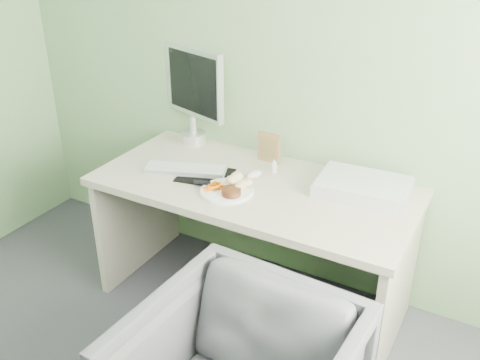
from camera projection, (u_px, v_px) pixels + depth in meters
The scene contains 14 objects.
wall_back at pixel (290, 43), 2.67m from camera, with size 3.50×3.50×0.00m, color gray.
desk at pixel (253, 215), 2.74m from camera, with size 1.60×0.75×0.73m.
plate at pixel (227, 191), 2.57m from camera, with size 0.26×0.26×0.01m, color white.
steak at pixel (231, 192), 2.52m from camera, with size 0.09×0.09×0.03m, color black.
potato_pile at pixel (236, 181), 2.58m from camera, with size 0.11×0.08×0.06m, color tan.
carrot_heap at pixel (214, 185), 2.56m from camera, with size 0.07×0.06×0.04m, color orange.
steak_knife at pixel (209, 183), 2.60m from camera, with size 0.22×0.08×0.02m.
mousepad at pixel (205, 175), 2.73m from camera, with size 0.26×0.23×0.00m, color black.
keyboard at pixel (185, 169), 2.77m from camera, with size 0.41×0.12×0.02m, color white.
computer_mouse at pixel (254, 174), 2.71m from camera, with size 0.05×0.10×0.03m, color white.
photo_frame at pixel (269, 148), 2.85m from camera, with size 0.13×0.02×0.16m, color olive.
eyedrop_bottle at pixel (274, 166), 2.75m from camera, with size 0.03×0.03×0.07m.
scanner at pixel (363, 188), 2.54m from camera, with size 0.43×0.29×0.07m, color #A7A9AE.
monitor at pixel (194, 91), 3.00m from camera, with size 0.45×0.18×0.55m.
Camera 1 is at (1.09, -0.47, 1.95)m, focal length 40.00 mm.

